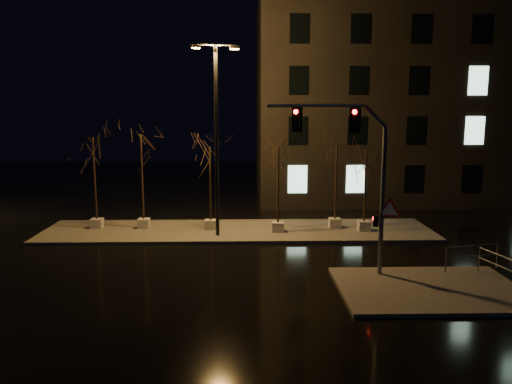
{
  "coord_description": "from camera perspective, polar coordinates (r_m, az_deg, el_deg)",
  "views": [
    {
      "loc": [
        0.36,
        -21.65,
        6.9
      ],
      "look_at": [
        0.95,
        3.09,
        2.8
      ],
      "focal_mm": 35.0,
      "sensor_mm": 36.0,
      "label": 1
    }
  ],
  "objects": [
    {
      "name": "sidewalk_corner",
      "position": [
        20.66,
        19.26,
        -10.43
      ],
      "size": [
        7.0,
        5.0,
        0.15
      ],
      "primitive_type": "cube",
      "color": "#4F4B47",
      "rests_on": "ground"
    },
    {
      "name": "tree_0",
      "position": [
        29.62,
        -18.07,
        3.74
      ],
      "size": [
        1.8,
        1.8,
        5.36
      ],
      "color": "#AFABA3",
      "rests_on": "median"
    },
    {
      "name": "tree_4",
      "position": [
        28.65,
        9.18,
        3.16
      ],
      "size": [
        1.8,
        1.8,
        4.87
      ],
      "color": "#AFABA3",
      "rests_on": "median"
    },
    {
      "name": "tree_5",
      "position": [
        28.27,
        12.45,
        2.63
      ],
      "size": [
        1.8,
        1.8,
        4.64
      ],
      "color": "#AFABA3",
      "rests_on": "median"
    },
    {
      "name": "guard_rail_a",
      "position": [
        23.14,
        23.47,
        -6.51
      ],
      "size": [
        2.49,
        0.59,
        1.1
      ],
      "rotation": [
        0.0,
        0.0,
        0.21
      ],
      "color": "slate",
      "rests_on": "sidewalk_corner"
    },
    {
      "name": "tree_3",
      "position": [
        27.33,
        2.56,
        2.99
      ],
      "size": [
        1.8,
        1.8,
        4.87
      ],
      "color": "#AFABA3",
      "rests_on": "median"
    },
    {
      "name": "building",
      "position": [
        41.93,
        17.88,
        9.78
      ],
      "size": [
        25.0,
        12.0,
        15.0
      ],
      "primitive_type": "cube",
      "color": "black",
      "rests_on": "ground"
    },
    {
      "name": "median",
      "position": [
        28.48,
        -2.06,
        -4.46
      ],
      "size": [
        22.0,
        5.0,
        0.15
      ],
      "primitive_type": "cube",
      "color": "#4F4B47",
      "rests_on": "ground"
    },
    {
      "name": "tree_1",
      "position": [
        28.86,
        -12.98,
        4.1
      ],
      "size": [
        1.8,
        1.8,
        5.54
      ],
      "color": "#AFABA3",
      "rests_on": "median"
    },
    {
      "name": "ground",
      "position": [
        22.72,
        -2.24,
        -8.27
      ],
      "size": [
        90.0,
        90.0,
        0.0
      ],
      "primitive_type": "plane",
      "color": "black",
      "rests_on": "ground"
    },
    {
      "name": "streetlight_main",
      "position": [
        26.54,
        -4.56,
        7.36
      ],
      "size": [
        2.52,
        0.72,
        10.08
      ],
      "rotation": [
        0.0,
        0.0,
        0.18
      ],
      "color": "black",
      "rests_on": "median"
    },
    {
      "name": "guard_rail_b",
      "position": [
        22.36,
        25.88,
        -7.32
      ],
      "size": [
        0.53,
        2.16,
        1.05
      ],
      "rotation": [
        0.0,
        0.0,
        1.8
      ],
      "color": "slate",
      "rests_on": "sidewalk_corner"
    },
    {
      "name": "traffic_signal_mast",
      "position": [
        20.8,
        11.29,
        3.25
      ],
      "size": [
        5.39,
        2.06,
        6.98
      ],
      "rotation": [
        0.0,
        0.0,
        -0.34
      ],
      "color": "slate",
      "rests_on": "sidewalk_corner"
    },
    {
      "name": "tree_2",
      "position": [
        28.02,
        -5.29,
        3.04
      ],
      "size": [
        1.8,
        1.8,
        4.82
      ],
      "color": "#AFABA3",
      "rests_on": "median"
    }
  ]
}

